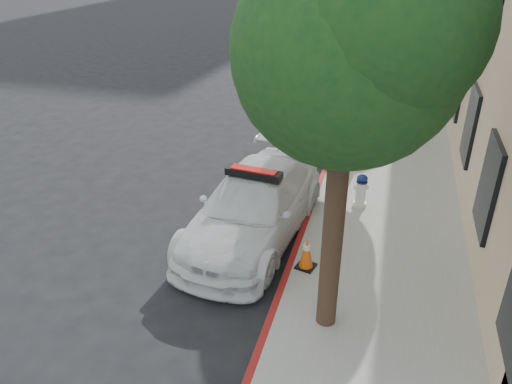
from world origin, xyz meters
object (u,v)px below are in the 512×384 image
object	(u,v)px
police_car	(254,206)
parked_car_far	(352,38)
parked_car_mid	(327,69)
traffic_cone	(307,253)
fire_hydrant	(361,191)

from	to	relation	value
police_car	parked_car_far	world-z (taller)	parked_car_far
police_car	parked_car_mid	xyz separation A→B (m)	(-0.15, 10.75, 0.14)
parked_car_far	traffic_cone	size ratio (longest dim) A/B	7.65
police_car	parked_car_far	distance (m)	17.30
parked_car_far	traffic_cone	xyz separation A→B (m)	(1.15, -18.29, -0.33)
parked_car_mid	fire_hydrant	bearing A→B (deg)	-78.03
parked_car_mid	fire_hydrant	distance (m)	9.46
police_car	fire_hydrant	world-z (taller)	police_car
parked_car_mid	traffic_cone	bearing A→B (deg)	-84.21
police_car	fire_hydrant	distance (m)	2.51
fire_hydrant	police_car	bearing A→B (deg)	-159.81
parked_car_mid	traffic_cone	world-z (taller)	parked_car_mid
parked_car_far	traffic_cone	distance (m)	18.33
police_car	parked_car_mid	world-z (taller)	parked_car_mid
parked_car_mid	traffic_cone	xyz separation A→B (m)	(1.40, -11.74, -0.35)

